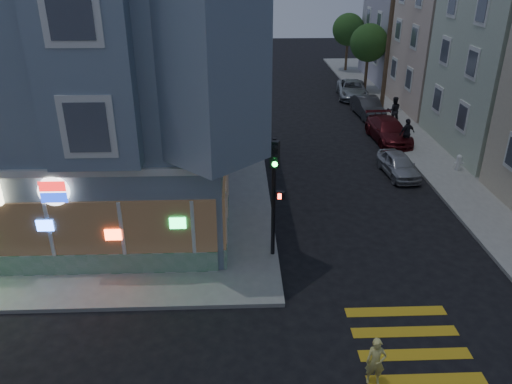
{
  "coord_description": "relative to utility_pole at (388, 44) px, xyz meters",
  "views": [
    {
      "loc": [
        1.57,
        -10.89,
        10.26
      ],
      "look_at": [
        2.21,
        5.89,
        2.29
      ],
      "focal_mm": 35.0,
      "sensor_mm": 36.0,
      "label": 1
    }
  ],
  "objects": [
    {
      "name": "row_house_d",
      "position": [
        7.5,
        10.0,
        0.6
      ],
      "size": [
        12.0,
        8.6,
        10.5
      ],
      "primitive_type": "cube",
      "color": "#A39DAD",
      "rests_on": "sidewalk_ne"
    },
    {
      "name": "parked_car_b",
      "position": [
        -1.3,
        -1.12,
        -4.12
      ],
      "size": [
        1.73,
        4.21,
        1.36
      ],
      "primitive_type": "imported",
      "rotation": [
        0.0,
        0.0,
        0.07
      ],
      "color": "#323336",
      "rests_on": "ground"
    },
    {
      "name": "parked_car_c",
      "position": [
        -1.3,
        -6.32,
        -4.12
      ],
      "size": [
        2.14,
        4.76,
        1.35
      ],
      "primitive_type": "imported",
      "rotation": [
        0.0,
        0.0,
        0.05
      ],
      "color": "#571319",
      "rests_on": "ground"
    },
    {
      "name": "street_tree_far",
      "position": [
        0.2,
        14.0,
        -0.86
      ],
      "size": [
        3.0,
        3.0,
        5.3
      ],
      "color": "#4C3826",
      "rests_on": "sidewalk_ne"
    },
    {
      "name": "parked_car_d",
      "position": [
        -1.3,
        4.08,
        -4.13
      ],
      "size": [
        2.7,
        4.97,
        1.32
      ],
      "primitive_type": "imported",
      "rotation": [
        0.0,
        0.0,
        -0.11
      ],
      "color": "#A1A8AC",
      "rests_on": "ground"
    },
    {
      "name": "utility_pole",
      "position": [
        0.0,
        0.0,
        0.0
      ],
      "size": [
        2.2,
        0.3,
        9.0
      ],
      "color": "#4C3826",
      "rests_on": "sidewalk_ne"
    },
    {
      "name": "traffic_signal",
      "position": [
        -9.18,
        -19.12,
        -1.56
      ],
      "size": [
        0.58,
        0.51,
        4.56
      ],
      "rotation": [
        0.0,
        0.0,
        -0.39
      ],
      "color": "black",
      "rests_on": "sidewalk_nw"
    },
    {
      "name": "corner_building",
      "position": [
        -18.0,
        -13.02,
        1.02
      ],
      "size": [
        14.6,
        14.6,
        11.4
      ],
      "color": "slate",
      "rests_on": "sidewalk_nw"
    },
    {
      "name": "pedestrian_a",
      "position": [
        -0.15,
        -3.36,
        -3.73
      ],
      "size": [
        0.95,
        0.77,
        1.83
      ],
      "primitive_type": "imported",
      "rotation": [
        0.0,
        0.0,
        3.05
      ],
      "color": "black",
      "rests_on": "sidewalk_ne"
    },
    {
      "name": "ground",
      "position": [
        -12.0,
        -24.0,
        -4.8
      ],
      "size": [
        120.0,
        120.0,
        0.0
      ],
      "primitive_type": "plane",
      "color": "black",
      "rests_on": "ground"
    },
    {
      "name": "row_house_c",
      "position": [
        7.5,
        1.0,
        -0.15
      ],
      "size": [
        12.0,
        8.6,
        9.0
      ],
      "primitive_type": "cube",
      "color": "beige",
      "rests_on": "sidewalk_ne"
    },
    {
      "name": "fire_hydrant",
      "position": [
        1.0,
        -11.3,
        -4.21
      ],
      "size": [
        0.48,
        0.28,
        0.84
      ],
      "color": "silver",
      "rests_on": "sidewalk_ne"
    },
    {
      "name": "pedestrian_b",
      "position": [
        -0.7,
        -7.89,
        -3.78
      ],
      "size": [
        1.1,
        0.76,
        1.74
      ],
      "primitive_type": "imported",
      "rotation": [
        0.0,
        0.0,
        3.51
      ],
      "color": "black",
      "rests_on": "sidewalk_ne"
    },
    {
      "name": "sidewalk_nw",
      "position": [
        -25.5,
        -1.0,
        -4.72
      ],
      "size": [
        33.0,
        42.0,
        0.15
      ],
      "primitive_type": "cube",
      "color": "gray",
      "rests_on": "ground"
    },
    {
      "name": "parked_car_a",
      "position": [
        -2.23,
        -11.52,
        -4.21
      ],
      "size": [
        1.65,
        3.55,
        1.18
      ],
      "primitive_type": "imported",
      "rotation": [
        0.0,
        0.0,
        0.08
      ],
      "color": "#A7A9AE",
      "rests_on": "ground"
    },
    {
      "name": "street_tree_near",
      "position": [
        0.2,
        6.0,
        -0.86
      ],
      "size": [
        3.0,
        3.0,
        5.3
      ],
      "color": "#4C3826",
      "rests_on": "sidewalk_ne"
    },
    {
      "name": "running_child",
      "position": [
        -6.94,
        -25.2,
        -4.09
      ],
      "size": [
        0.56,
        0.41,
        1.42
      ],
      "primitive_type": "imported",
      "rotation": [
        0.0,
        0.0,
        -0.15
      ],
      "color": "#E3DA74",
      "rests_on": "ground"
    }
  ]
}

